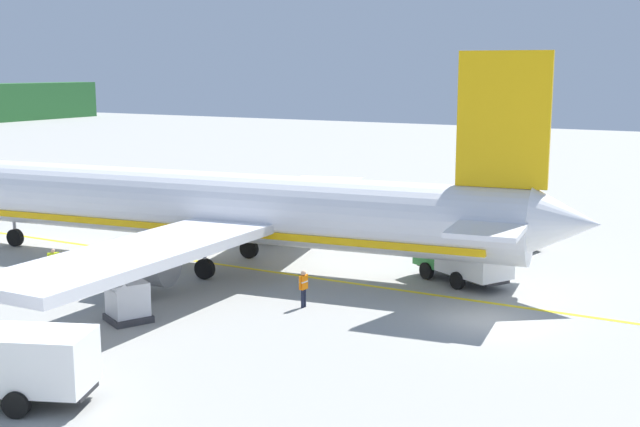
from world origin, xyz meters
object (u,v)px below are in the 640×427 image
at_px(service_truck_baggage, 502,222).
at_px(crew_supervisor, 303,286).
at_px(service_truck_fuel, 463,254).
at_px(crew_marshaller, 432,238).
at_px(cargo_container_near, 127,301).
at_px(service_truck_pushback, 5,362).
at_px(crew_loader_left, 54,261).
at_px(airliner_foreground, 212,208).

bearing_deg(service_truck_baggage, crew_supervisor, 168.21).
relative_size(service_truck_fuel, crew_supervisor, 3.27).
xyz_separation_m(service_truck_fuel, crew_supervisor, (-7.95, 4.99, -0.48)).
xyz_separation_m(service_truck_baggage, crew_marshaller, (-5.34, 2.65, -0.34)).
relative_size(service_truck_fuel, cargo_container_near, 2.50).
height_order(cargo_container_near, crew_marshaller, cargo_container_near).
distance_m(service_truck_fuel, crew_marshaller, 6.44).
xyz_separation_m(service_truck_fuel, service_truck_baggage, (10.54, 1.13, -0.14)).
height_order(service_truck_pushback, crew_loader_left, service_truck_pushback).
bearing_deg(crew_supervisor, service_truck_pushback, 167.97).
relative_size(airliner_foreground, crew_supervisor, 23.40).
relative_size(service_truck_fuel, crew_loader_left, 3.58).
relative_size(airliner_foreground, service_truck_baggage, 6.73).
bearing_deg(crew_marshaller, service_truck_pushback, 171.16).
xyz_separation_m(airliner_foreground, cargo_container_near, (-10.09, -2.77, -2.48)).
height_order(service_truck_baggage, service_truck_pushback, service_truck_pushback).
bearing_deg(service_truck_fuel, service_truck_baggage, 6.11).
height_order(airliner_foreground, crew_supervisor, airliner_foreground).
distance_m(service_truck_pushback, crew_supervisor, 14.74).
bearing_deg(service_truck_fuel, service_truck_pushback, 160.18).
bearing_deg(service_truck_baggage, service_truck_fuel, -173.89).
relative_size(crew_marshaller, crew_loader_left, 1.10).
relative_size(cargo_container_near, crew_loader_left, 1.43).
xyz_separation_m(crew_marshaller, crew_supervisor, (-13.15, 1.21, -0.00)).
xyz_separation_m(service_truck_pushback, crew_marshaller, (27.56, -4.28, -0.39)).
bearing_deg(service_truck_fuel, crew_marshaller, 35.98).
bearing_deg(airliner_foreground, crew_supervisor, -117.50).
xyz_separation_m(cargo_container_near, crew_supervisor, (5.66, -5.73, 0.15)).
distance_m(service_truck_pushback, cargo_container_near, 9.16).
distance_m(crew_loader_left, crew_supervisor, 14.43).
bearing_deg(airliner_foreground, cargo_container_near, -164.62).
height_order(service_truck_fuel, service_truck_baggage, service_truck_fuel).
bearing_deg(airliner_foreground, service_truck_baggage, -41.32).
bearing_deg(crew_marshaller, service_truck_baggage, -26.35).
distance_m(service_truck_fuel, cargo_container_near, 17.34).
bearing_deg(service_truck_fuel, crew_supervisor, 147.90).
xyz_separation_m(airliner_foreground, crew_supervisor, (-4.43, -8.50, -2.33)).
distance_m(cargo_container_near, crew_supervisor, 8.05).
bearing_deg(airliner_foreground, service_truck_fuel, -75.36).
relative_size(service_truck_fuel, crew_marshaller, 3.26).
height_order(airliner_foreground, service_truck_fuel, airliner_foreground).
distance_m(airliner_foreground, service_truck_baggage, 18.83).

